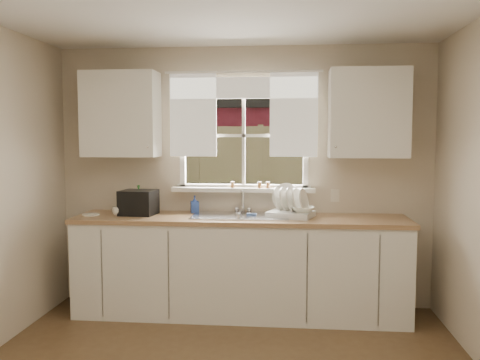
# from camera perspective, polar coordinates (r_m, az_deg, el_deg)

# --- Properties ---
(room_walls) EXTENTS (3.62, 4.02, 2.50)m
(room_walls) POSITION_cam_1_polar(r_m,az_deg,el_deg) (2.88, -3.25, -3.14)
(room_walls) COLOR beige
(room_walls) RESTS_ON ground
(window) EXTENTS (1.38, 0.16, 1.06)m
(window) POSITION_cam_1_polar(r_m,az_deg,el_deg) (4.91, 0.39, 3.09)
(window) COLOR white
(window) RESTS_ON room_walls
(curtains) EXTENTS (1.50, 0.03, 0.81)m
(curtains) POSITION_cam_1_polar(r_m,az_deg,el_deg) (4.86, 0.34, 8.35)
(curtains) COLOR white
(curtains) RESTS_ON room_walls
(base_cabinets) EXTENTS (3.00, 0.62, 0.87)m
(base_cabinets) POSITION_cam_1_polar(r_m,az_deg,el_deg) (4.74, 0.04, -9.83)
(base_cabinets) COLOR white
(base_cabinets) RESTS_ON ground
(countertop) EXTENTS (3.04, 0.65, 0.04)m
(countertop) POSITION_cam_1_polar(r_m,az_deg,el_deg) (4.65, 0.04, -4.39)
(countertop) COLOR #9E774F
(countertop) RESTS_ON base_cabinets
(upper_cabinet_left) EXTENTS (0.70, 0.33, 0.80)m
(upper_cabinet_left) POSITION_cam_1_polar(r_m,az_deg,el_deg) (4.98, -13.21, 7.18)
(upper_cabinet_left) COLOR white
(upper_cabinet_left) RESTS_ON room_walls
(upper_cabinet_right) EXTENTS (0.70, 0.33, 0.80)m
(upper_cabinet_right) POSITION_cam_1_polar(r_m,az_deg,el_deg) (4.77, 14.21, 7.27)
(upper_cabinet_right) COLOR white
(upper_cabinet_right) RESTS_ON room_walls
(wall_outlet) EXTENTS (0.08, 0.01, 0.12)m
(wall_outlet) POSITION_cam_1_polar(r_m,az_deg,el_deg) (4.92, 10.63, -1.72)
(wall_outlet) COLOR beige
(wall_outlet) RESTS_ON room_walls
(sill_jars) EXTENTS (0.38, 0.04, 0.06)m
(sill_jars) POSITION_cam_1_polar(r_m,az_deg,el_deg) (4.86, 1.50, -0.54)
(sill_jars) COLOR brown
(sill_jars) RESTS_ON window
(backyard) EXTENTS (20.00, 10.00, 6.13)m
(backyard) POSITION_cam_1_polar(r_m,az_deg,el_deg) (11.45, 6.30, 14.00)
(backyard) COLOR #335421
(backyard) RESTS_ON ground
(sink) EXTENTS (0.88, 0.52, 0.40)m
(sink) POSITION_cam_1_polar(r_m,az_deg,el_deg) (4.69, 0.07, -4.96)
(sink) COLOR #B7B7BC
(sink) RESTS_ON countertop
(dish_rack) EXTENTS (0.47, 0.40, 0.30)m
(dish_rack) POSITION_cam_1_polar(r_m,az_deg,el_deg) (4.65, 5.69, -3.12)
(dish_rack) COLOR white
(dish_rack) RESTS_ON countertop
(bowl) EXTENTS (0.23, 0.23, 0.05)m
(bowl) POSITION_cam_1_polar(r_m,az_deg,el_deg) (4.60, 7.09, -3.29)
(bowl) COLOR white
(bowl) RESTS_ON dish_rack
(soap_bottle_a) EXTENTS (0.11, 0.11, 0.27)m
(soap_bottle_a) POSITION_cam_1_polar(r_m,az_deg,el_deg) (4.94, -11.30, -2.13)
(soap_bottle_a) COLOR #287B2D
(soap_bottle_a) RESTS_ON countertop
(soap_bottle_b) EXTENTS (0.10, 0.10, 0.17)m
(soap_bottle_b) POSITION_cam_1_polar(r_m,az_deg,el_deg) (4.90, -5.11, -2.73)
(soap_bottle_b) COLOR #2D4CA9
(soap_bottle_b) RESTS_ON countertop
(soap_bottle_c) EXTENTS (0.17, 0.17, 0.17)m
(soap_bottle_c) POSITION_cam_1_polar(r_m,az_deg,el_deg) (4.98, -11.98, -2.66)
(soap_bottle_c) COLOR beige
(soap_bottle_c) RESTS_ON countertop
(saucer) EXTENTS (0.16, 0.16, 0.01)m
(saucer) POSITION_cam_1_polar(r_m,az_deg,el_deg) (4.94, -16.41, -3.73)
(saucer) COLOR white
(saucer) RESTS_ON countertop
(cup) EXTENTS (0.14, 0.14, 0.08)m
(cup) POSITION_cam_1_polar(r_m,az_deg,el_deg) (4.84, -13.56, -3.42)
(cup) COLOR white
(cup) RESTS_ON countertop
(black_appliance) EXTENTS (0.34, 0.30, 0.23)m
(black_appliance) POSITION_cam_1_polar(r_m,az_deg,el_deg) (4.85, -11.32, -2.49)
(black_appliance) COLOR black
(black_appliance) RESTS_ON countertop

